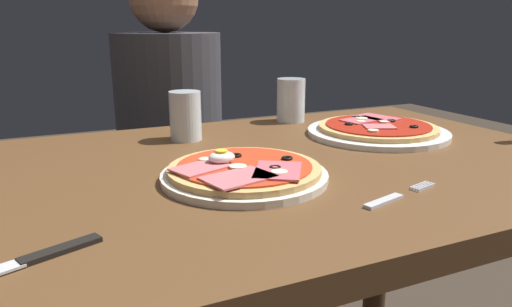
# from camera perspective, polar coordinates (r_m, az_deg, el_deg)

# --- Properties ---
(dining_table) EXTENTS (1.17, 0.77, 0.76)m
(dining_table) POSITION_cam_1_polar(r_m,az_deg,el_deg) (0.91, 2.25, -8.62)
(dining_table) COLOR brown
(dining_table) RESTS_ON ground
(pizza_foreground) EXTENTS (0.27, 0.27, 0.05)m
(pizza_foreground) POSITION_cam_1_polar(r_m,az_deg,el_deg) (0.76, -1.44, -2.25)
(pizza_foreground) COLOR silver
(pizza_foreground) RESTS_ON dining_table
(pizza_across_left) EXTENTS (0.31, 0.31, 0.03)m
(pizza_across_left) POSITION_cam_1_polar(r_m,az_deg,el_deg) (1.11, 14.34, 2.75)
(pizza_across_left) COLOR white
(pizza_across_left) RESTS_ON dining_table
(water_glass_near) EXTENTS (0.07, 0.07, 0.11)m
(water_glass_near) POSITION_cam_1_polar(r_m,az_deg,el_deg) (1.22, 4.19, 6.05)
(water_glass_near) COLOR silver
(water_glass_near) RESTS_ON dining_table
(water_glass_far) EXTENTS (0.07, 0.07, 0.10)m
(water_glass_far) POSITION_cam_1_polar(r_m,az_deg,el_deg) (1.03, -8.43, 4.13)
(water_glass_far) COLOR silver
(water_glass_far) RESTS_ON dining_table
(fork) EXTENTS (0.16, 0.06, 0.00)m
(fork) POSITION_cam_1_polar(r_m,az_deg,el_deg) (0.72, 16.38, -4.98)
(fork) COLOR silver
(fork) RESTS_ON dining_table
(knife) EXTENTS (0.19, 0.09, 0.01)m
(knife) POSITION_cam_1_polar(r_m,az_deg,el_deg) (0.56, -25.95, -11.56)
(knife) COLOR silver
(knife) RESTS_ON dining_table
(diner_person) EXTENTS (0.32, 0.32, 1.18)m
(diner_person) POSITION_cam_1_polar(r_m,az_deg,el_deg) (1.52, -10.02, -1.92)
(diner_person) COLOR black
(diner_person) RESTS_ON ground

